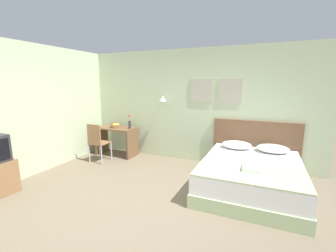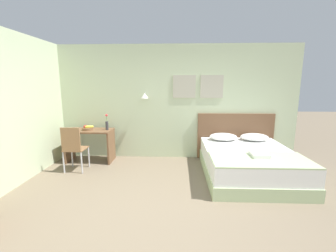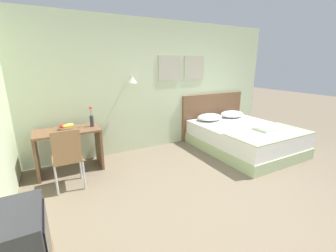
{
  "view_description": "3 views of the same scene",
  "coord_description": "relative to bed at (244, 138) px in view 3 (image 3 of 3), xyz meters",
  "views": [
    {
      "loc": [
        1.72,
        -2.55,
        1.86
      ],
      "look_at": [
        0.04,
        1.31,
        1.06
      ],
      "focal_mm": 24.0,
      "sensor_mm": 36.0,
      "label": 1
    },
    {
      "loc": [
        0.2,
        -2.75,
        1.76
      ],
      "look_at": [
        0.0,
        1.8,
        0.91
      ],
      "focal_mm": 24.0,
      "sensor_mm": 36.0,
      "label": 2
    },
    {
      "loc": [
        -2.03,
        -1.79,
        1.81
      ],
      "look_at": [
        -0.43,
        1.16,
        0.86
      ],
      "focal_mm": 24.0,
      "sensor_mm": 36.0,
      "label": 3
    }
  ],
  "objects": [
    {
      "name": "ground_plane",
      "position": [
        -1.57,
        -1.43,
        -0.26
      ],
      "size": [
        24.0,
        24.0,
        0.0
      ],
      "primitive_type": "plane",
      "color": "#756651"
    },
    {
      "name": "fruit_bowl",
      "position": [
        -3.38,
        0.68,
        0.52
      ],
      "size": [
        0.27,
        0.23,
        0.12
      ],
      "color": "brown",
      "rests_on": "desk"
    },
    {
      "name": "bed",
      "position": [
        0.0,
        0.0,
        0.0
      ],
      "size": [
        1.65,
        2.05,
        0.52
      ],
      "color": "#B2C693",
      "rests_on": "ground_plane"
    },
    {
      "name": "flower_vase",
      "position": [
        -2.96,
        0.73,
        0.62
      ],
      "size": [
        0.06,
        0.06,
        0.36
      ],
      "color": "#333338",
      "rests_on": "desk"
    },
    {
      "name": "wall_back",
      "position": [
        -1.56,
        1.11,
        1.07
      ],
      "size": [
        5.95,
        0.31,
        2.65
      ],
      "color": "beige",
      "rests_on": "ground_plane"
    },
    {
      "name": "desk_chair",
      "position": [
        -3.44,
        0.06,
        0.28
      ],
      "size": [
        0.4,
        0.4,
        0.93
      ],
      "color": "#8E6642",
      "rests_on": "ground_plane"
    },
    {
      "name": "folded_towel_near_foot",
      "position": [
        0.03,
        -0.45,
        0.32
      ],
      "size": [
        0.27,
        0.33,
        0.06
      ],
      "color": "white",
      "rests_on": "throw_blanket"
    },
    {
      "name": "pillow_right",
      "position": [
        0.34,
        0.75,
        0.34
      ],
      "size": [
        0.61,
        0.46,
        0.15
      ],
      "color": "white",
      "rests_on": "bed"
    },
    {
      "name": "throw_blanket",
      "position": [
        0.0,
        -0.59,
        0.28
      ],
      "size": [
        1.6,
        0.82,
        0.02
      ],
      "color": "#B2C693",
      "rests_on": "bed"
    },
    {
      "name": "pillow_left",
      "position": [
        -0.34,
        0.75,
        0.34
      ],
      "size": [
        0.61,
        0.46,
        0.15
      ],
      "color": "white",
      "rests_on": "bed"
    },
    {
      "name": "headboard",
      "position": [
        0.0,
        1.05,
        0.28
      ],
      "size": [
        1.77,
        0.06,
        1.08
      ],
      "color": "brown",
      "rests_on": "ground_plane"
    },
    {
      "name": "desk",
      "position": [
        -3.37,
        0.71,
        0.24
      ],
      "size": [
        1.02,
        0.55,
        0.74
      ],
      "color": "brown",
      "rests_on": "ground_plane"
    }
  ]
}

